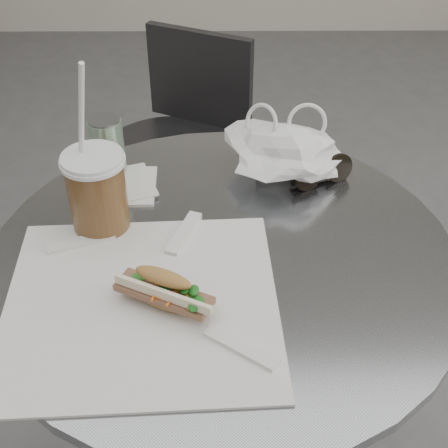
{
  "coord_description": "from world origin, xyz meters",
  "views": [
    {
      "loc": [
        -0.0,
        -0.55,
        1.4
      ],
      "look_at": [
        0.0,
        0.21,
        0.79
      ],
      "focal_mm": 50.0,
      "sensor_mm": 36.0,
      "label": 1
    }
  ],
  "objects_px": {
    "chair_far": "(180,186)",
    "iced_coffee": "(97,191)",
    "banh_mi": "(164,290)",
    "drink_can": "(108,148)",
    "sunglasses": "(322,174)",
    "cafe_table": "(223,361)"
  },
  "relations": [
    {
      "from": "chair_far",
      "to": "sunglasses",
      "type": "relative_size",
      "value": 6.37
    },
    {
      "from": "banh_mi",
      "to": "drink_can",
      "type": "distance_m",
      "value": 0.37
    },
    {
      "from": "banh_mi",
      "to": "chair_far",
      "type": "bearing_deg",
      "value": 118.15
    },
    {
      "from": "banh_mi",
      "to": "sunglasses",
      "type": "relative_size",
      "value": 1.59
    },
    {
      "from": "cafe_table",
      "to": "sunglasses",
      "type": "xyz_separation_m",
      "value": [
        0.18,
        0.19,
        0.3
      ]
    },
    {
      "from": "cafe_table",
      "to": "iced_coffee",
      "type": "xyz_separation_m",
      "value": [
        -0.2,
        0.07,
        0.35
      ]
    },
    {
      "from": "sunglasses",
      "to": "banh_mi",
      "type": "bearing_deg",
      "value": -155.32
    },
    {
      "from": "chair_far",
      "to": "iced_coffee",
      "type": "distance_m",
      "value": 0.83
    },
    {
      "from": "drink_can",
      "to": "sunglasses",
      "type": "bearing_deg",
      "value": -4.76
    },
    {
      "from": "cafe_table",
      "to": "iced_coffee",
      "type": "height_order",
      "value": "iced_coffee"
    },
    {
      "from": "sunglasses",
      "to": "cafe_table",
      "type": "bearing_deg",
      "value": -158.1
    },
    {
      "from": "sunglasses",
      "to": "iced_coffee",
      "type": "bearing_deg",
      "value": 173.22
    },
    {
      "from": "chair_far",
      "to": "drink_can",
      "type": "bearing_deg",
      "value": 105.24
    },
    {
      "from": "iced_coffee",
      "to": "sunglasses",
      "type": "relative_size",
      "value": 2.54
    },
    {
      "from": "iced_coffee",
      "to": "drink_can",
      "type": "distance_m",
      "value": 0.16
    },
    {
      "from": "chair_far",
      "to": "banh_mi",
      "type": "distance_m",
      "value": 0.97
    },
    {
      "from": "banh_mi",
      "to": "sunglasses",
      "type": "xyz_separation_m",
      "value": [
        0.27,
        0.31,
        -0.01
      ]
    },
    {
      "from": "cafe_table",
      "to": "chair_far",
      "type": "distance_m",
      "value": 0.77
    },
    {
      "from": "chair_far",
      "to": "drink_can",
      "type": "distance_m",
      "value": 0.7
    },
    {
      "from": "chair_far",
      "to": "banh_mi",
      "type": "height_order",
      "value": "banh_mi"
    },
    {
      "from": "cafe_table",
      "to": "banh_mi",
      "type": "relative_size",
      "value": 4.01
    },
    {
      "from": "chair_far",
      "to": "iced_coffee",
      "type": "xyz_separation_m",
      "value": [
        -0.08,
        -0.68,
        0.47
      ]
    }
  ]
}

